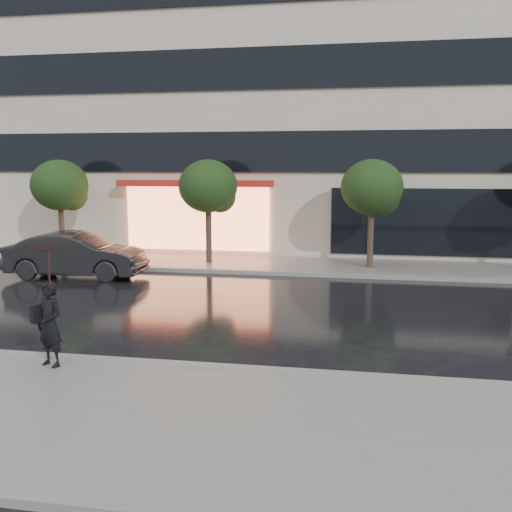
# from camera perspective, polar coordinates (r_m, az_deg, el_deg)

# --- Properties ---
(ground) EXTENTS (120.00, 120.00, 0.00)m
(ground) POSITION_cam_1_polar(r_m,az_deg,el_deg) (11.66, -2.99, -9.83)
(ground) COLOR black
(ground) RESTS_ON ground
(sidewalk_near) EXTENTS (60.00, 4.50, 0.12)m
(sidewalk_near) POSITION_cam_1_polar(r_m,az_deg,el_deg) (8.73, -8.03, -16.20)
(sidewalk_near) COLOR slate
(sidewalk_near) RESTS_ON ground
(sidewalk_far) EXTENTS (60.00, 3.50, 0.12)m
(sidewalk_far) POSITION_cam_1_polar(r_m,az_deg,el_deg) (21.46, 3.22, -0.91)
(sidewalk_far) COLOR slate
(sidewalk_far) RESTS_ON ground
(curb_near) EXTENTS (60.00, 0.25, 0.14)m
(curb_near) POSITION_cam_1_polar(r_m,az_deg,el_deg) (10.72, -4.23, -11.17)
(curb_near) COLOR gray
(curb_near) RESTS_ON ground
(curb_far) EXTENTS (60.00, 0.25, 0.14)m
(curb_far) POSITION_cam_1_polar(r_m,az_deg,el_deg) (19.75, 2.61, -1.75)
(curb_far) COLOR gray
(curb_far) RESTS_ON ground
(office_building) EXTENTS (30.00, 12.76, 18.00)m
(office_building) POSITION_cam_1_polar(r_m,az_deg,el_deg) (29.29, 5.33, 19.32)
(office_building) COLOR beige
(office_building) RESTS_ON ground
(tree_far_west) EXTENTS (2.20, 2.20, 3.99)m
(tree_far_west) POSITION_cam_1_polar(r_m,az_deg,el_deg) (23.74, -18.88, 6.53)
(tree_far_west) COLOR #33261C
(tree_far_west) RESTS_ON ground
(tree_mid_west) EXTENTS (2.20, 2.20, 3.99)m
(tree_mid_west) POSITION_cam_1_polar(r_m,az_deg,el_deg) (21.49, -4.64, 6.77)
(tree_mid_west) COLOR #33261C
(tree_mid_west) RESTS_ON ground
(tree_mid_east) EXTENTS (2.20, 2.20, 3.99)m
(tree_mid_east) POSITION_cam_1_polar(r_m,az_deg,el_deg) (20.79, 11.68, 6.54)
(tree_mid_east) COLOR #33261C
(tree_mid_east) RESTS_ON ground
(parked_car) EXTENTS (4.73, 1.89, 1.53)m
(parked_car) POSITION_cam_1_polar(r_m,az_deg,el_deg) (20.22, -17.55, 0.09)
(parked_car) COLOR black
(parked_car) RESTS_ON ground
(pedestrian_with_umbrella) EXTENTS (1.28, 1.29, 2.32)m
(pedestrian_with_umbrella) POSITION_cam_1_polar(r_m,az_deg,el_deg) (10.91, -20.04, -2.52)
(pedestrian_with_umbrella) COLOR black
(pedestrian_with_umbrella) RESTS_ON sidewalk_near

